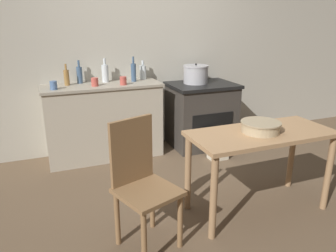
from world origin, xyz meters
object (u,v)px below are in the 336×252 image
at_px(cup_mid_right, 53,85).
at_px(cup_right, 95,82).
at_px(bottle_center_left, 143,72).
at_px(stock_pot, 196,74).
at_px(cup_center_right, 123,81).
at_px(bottle_mid_left, 79,74).
at_px(bottle_center, 134,72).
at_px(mixing_bowl_large, 261,126).
at_px(work_table, 261,145).
at_px(chair, 141,181).
at_px(bottle_left, 67,77).
at_px(flour_sack, 218,145).
at_px(bottle_far_left, 105,73).
at_px(stove, 201,115).

bearing_deg(cup_mid_right, cup_right, 4.31).
distance_m(bottle_center_left, cup_mid_right, 1.12).
distance_m(stock_pot, cup_center_right, 0.98).
bearing_deg(bottle_mid_left, bottle_center, -11.08).
xyz_separation_m(stock_pot, mixing_bowl_large, (-0.21, -1.65, -0.17)).
distance_m(work_table, chair, 1.09).
xyz_separation_m(bottle_center_left, bottle_center, (-0.15, -0.11, 0.02)).
bearing_deg(chair, cup_right, 71.52).
bearing_deg(chair, bottle_left, 80.44).
height_order(mixing_bowl_large, bottle_center_left, bottle_center_left).
relative_size(flour_sack, cup_mid_right, 3.87).
xyz_separation_m(bottle_far_left, cup_center_right, (0.15, -0.25, -0.06)).
relative_size(mixing_bowl_large, cup_center_right, 3.47).
bearing_deg(stove, bottle_center_left, 162.75).
xyz_separation_m(bottle_far_left, cup_mid_right, (-0.61, -0.24, -0.06)).
bearing_deg(flour_sack, bottle_center, 143.70).
xyz_separation_m(flour_sack, cup_center_right, (-1.02, 0.46, 0.77)).
relative_size(chair, cup_right, 10.22).
relative_size(flour_sack, bottle_far_left, 1.26).
bearing_deg(cup_center_right, bottle_mid_left, 147.63).
distance_m(mixing_bowl_large, bottle_far_left, 2.04).
xyz_separation_m(stock_pot, cup_mid_right, (-1.74, -0.08, -0.00)).
bearing_deg(bottle_mid_left, work_table, -56.00).
xyz_separation_m(stove, bottle_center, (-0.88, 0.11, 0.60)).
bearing_deg(bottle_center_left, flour_sack, -46.47).
bearing_deg(bottle_left, bottle_center, -3.07).
xyz_separation_m(stove, flour_sack, (-0.02, -0.51, -0.24)).
height_order(bottle_mid_left, cup_right, bottle_mid_left).
bearing_deg(bottle_mid_left, stock_pot, -7.54).
distance_m(chair, bottle_mid_left, 1.97).
bearing_deg(flour_sack, bottle_mid_left, 153.11).
bearing_deg(bottle_mid_left, bottle_left, -152.44).
xyz_separation_m(chair, cup_mid_right, (-0.47, 1.63, 0.44)).
height_order(bottle_far_left, bottle_mid_left, bottle_far_left).
distance_m(bottle_mid_left, bottle_center, 0.63).
xyz_separation_m(mixing_bowl_large, bottle_far_left, (-0.92, 1.80, 0.23)).
height_order(chair, bottle_center_left, bottle_center_left).
bearing_deg(chair, work_table, -16.21).
relative_size(bottle_far_left, cup_mid_right, 3.07).
xyz_separation_m(stock_pot, bottle_mid_left, (-1.43, 0.19, 0.05)).
height_order(chair, bottle_mid_left, bottle_mid_left).
height_order(work_table, bottle_far_left, bottle_far_left).
height_order(work_table, bottle_left, bottle_left).
bearing_deg(mixing_bowl_large, cup_center_right, 116.36).
distance_m(cup_mid_right, cup_right, 0.45).
bearing_deg(bottle_center_left, bottle_far_left, -177.44).
distance_m(bottle_left, cup_right, 0.33).
height_order(bottle_far_left, cup_right, bottle_far_left).
bearing_deg(bottle_left, bottle_mid_left, 27.56).
xyz_separation_m(mixing_bowl_large, bottle_center_left, (-0.44, 1.83, 0.21)).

